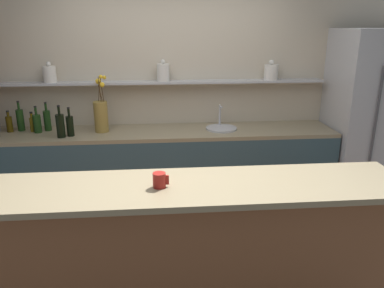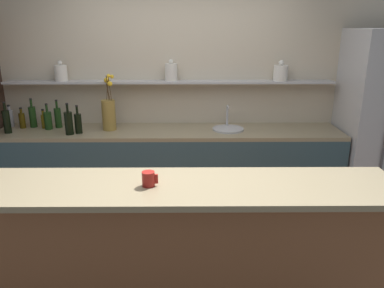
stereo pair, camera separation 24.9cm
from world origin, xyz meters
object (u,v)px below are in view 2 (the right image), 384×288
at_px(flower_vase, 109,113).
at_px(bottle_wine_4, 48,120).
at_px(sink_fixture, 228,128).
at_px(bottle_spirit_6, 10,118).
at_px(bottle_wine_0, 78,123).
at_px(bottle_wine_3, 7,121).
at_px(refrigerator, 383,125).
at_px(bottle_wine_2, 33,116).
at_px(bottle_oil_5, 22,120).
at_px(bottle_wine_8, 58,117).
at_px(coffee_mug, 149,179).
at_px(bottle_oil_1, 44,121).
at_px(bottle_wine_7, 69,123).

bearing_deg(flower_vase, bottle_wine_4, 177.91).
relative_size(sink_fixture, bottle_spirit_6, 1.37).
bearing_deg(bottle_wine_0, bottle_wine_3, 178.93).
height_order(refrigerator, bottle_wine_2, refrigerator).
bearing_deg(bottle_spirit_6, bottle_wine_0, -18.48).
distance_m(bottle_wine_0, bottle_oil_5, 0.71).
xyz_separation_m(bottle_wine_0, bottle_wine_8, (-0.29, 0.23, 0.01)).
relative_size(bottle_wine_4, bottle_oil_5, 1.23).
distance_m(bottle_wine_3, coffee_mug, 2.29).
bearing_deg(bottle_spirit_6, bottle_oil_1, -9.99).
xyz_separation_m(bottle_oil_5, coffee_mug, (1.57, -1.79, 0.06)).
distance_m(flower_vase, bottle_wine_3, 1.05).
bearing_deg(coffee_mug, bottle_wine_0, 119.57).
relative_size(refrigerator, sink_fixture, 5.88).
height_order(flower_vase, bottle_wine_0, flower_vase).
distance_m(sink_fixture, bottle_oil_5, 2.26).
distance_m(bottle_oil_5, bottle_wine_7, 0.65).
xyz_separation_m(bottle_oil_1, coffee_mug, (1.34, -1.79, 0.06)).
bearing_deg(bottle_spirit_6, sink_fixture, -3.72).
height_order(refrigerator, bottle_wine_3, refrigerator).
bearing_deg(bottle_wine_4, refrigerator, -1.36).
xyz_separation_m(bottle_wine_3, bottle_wine_7, (0.66, -0.06, -0.00)).
xyz_separation_m(bottle_oil_1, bottle_wine_8, (0.15, 0.02, 0.03)).
relative_size(bottle_oil_1, bottle_wine_8, 0.69).
bearing_deg(bottle_wine_7, bottle_wine_3, 174.81).
xyz_separation_m(sink_fixture, bottle_wine_8, (-1.87, 0.11, 0.09)).
height_order(bottle_spirit_6, bottle_wine_8, bottle_wine_8).
relative_size(flower_vase, bottle_wine_0, 2.02).
xyz_separation_m(sink_fixture, bottle_oil_1, (-2.02, 0.09, 0.06)).
bearing_deg(sink_fixture, bottle_wine_3, -177.33).
distance_m(bottle_oil_1, bottle_wine_7, 0.44).
height_order(sink_fixture, bottle_wine_0, bottle_wine_0).
bearing_deg(flower_vase, bottle_wine_8, 170.45).
distance_m(bottle_wine_3, bottle_oil_5, 0.21).
bearing_deg(flower_vase, bottle_wine_7, -154.38).
xyz_separation_m(bottle_wine_2, bottle_wine_8, (0.28, -0.02, -0.01)).
height_order(sink_fixture, bottle_wine_7, bottle_wine_7).
bearing_deg(bottle_wine_3, coffee_mug, -44.14).
bearing_deg(bottle_wine_8, flower_vase, -9.55).
bearing_deg(bottle_wine_7, bottle_wine_0, 29.23).
xyz_separation_m(flower_vase, coffee_mug, (0.60, -1.72, -0.04)).
xyz_separation_m(refrigerator, bottle_wine_2, (-3.81, 0.18, 0.05)).
relative_size(sink_fixture, bottle_oil_1, 1.58).
bearing_deg(bottle_wine_8, bottle_wine_4, -138.87).
bearing_deg(bottle_wine_7, bottle_spirit_6, 156.60).
relative_size(bottle_oil_5, bottle_wine_7, 0.70).
bearing_deg(bottle_wine_4, bottle_wine_8, 41.13).
bearing_deg(bottle_oil_5, bottle_wine_7, -23.52).
bearing_deg(bottle_oil_1, bottle_wine_7, -35.74).
distance_m(bottle_wine_3, bottle_wine_7, 0.67).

